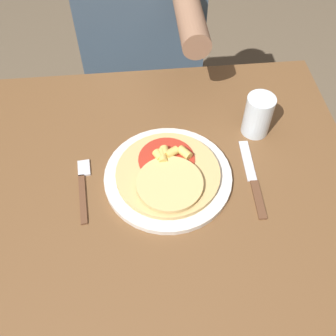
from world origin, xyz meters
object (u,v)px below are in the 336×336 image
(dining_table, at_px, (153,222))
(knife, at_px, (253,179))
(pizza, at_px, (168,174))
(fork, at_px, (83,186))
(drinking_glass, at_px, (258,115))
(plate, at_px, (168,177))
(person_diner, at_px, (141,24))

(dining_table, bearing_deg, knife, 3.94)
(dining_table, height_order, pizza, pizza)
(fork, relative_size, drinking_glass, 1.64)
(plate, height_order, person_diner, person_diner)
(knife, relative_size, drinking_glass, 2.05)
(plate, relative_size, pizza, 1.23)
(fork, height_order, person_diner, person_diner)
(pizza, xyz_separation_m, drinking_glass, (0.23, 0.13, 0.03))
(pizza, bearing_deg, plate, 95.50)
(dining_table, relative_size, knife, 4.42)
(dining_table, xyz_separation_m, knife, (0.23, 0.02, 0.13))
(fork, height_order, knife, same)
(plate, relative_size, drinking_glass, 2.71)
(dining_table, distance_m, drinking_glass, 0.37)
(plate, relative_size, person_diner, 0.23)
(drinking_glass, distance_m, person_diner, 0.58)
(dining_table, bearing_deg, fork, 167.53)
(fork, xyz_separation_m, knife, (0.39, -0.02, 0.00))
(plate, distance_m, pizza, 0.02)
(plate, height_order, fork, plate)
(fork, bearing_deg, drinking_glass, 17.36)
(pizza, bearing_deg, fork, -179.93)
(knife, distance_m, person_diner, 0.70)
(person_diner, bearing_deg, knife, -71.71)
(dining_table, height_order, drinking_glass, drinking_glass)
(dining_table, relative_size, person_diner, 0.77)
(dining_table, bearing_deg, person_diner, 88.71)
(knife, relative_size, person_diner, 0.17)
(dining_table, distance_m, pizza, 0.16)
(pizza, bearing_deg, drinking_glass, 29.80)
(plate, bearing_deg, pizza, -84.50)
(pizza, relative_size, knife, 1.07)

